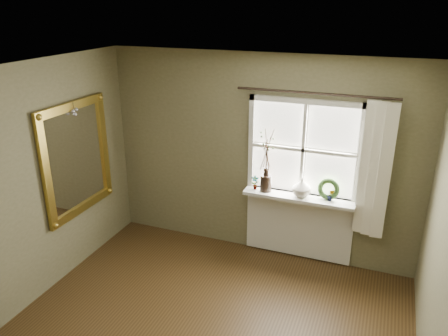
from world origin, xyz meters
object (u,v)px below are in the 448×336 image
dark_jug (266,183)px  cream_vase (302,187)px  wreath (328,191)px  gilt_mirror (77,158)px

dark_jug → cream_vase: size_ratio=0.89×
cream_vase → wreath: bearing=7.2°
wreath → gilt_mirror: gilt_mirror is taller
wreath → gilt_mirror: size_ratio=0.19×
cream_vase → wreath: 0.32m
gilt_mirror → wreath: bearing=18.4°
dark_jug → wreath: size_ratio=0.79×
cream_vase → wreath: (0.32, 0.04, -0.02)m
wreath → gilt_mirror: bearing=-157.3°
cream_vase → wreath: size_ratio=0.89×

